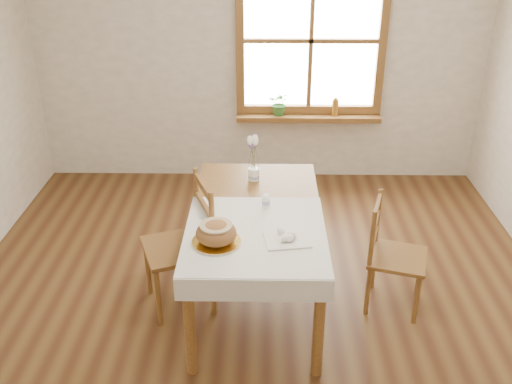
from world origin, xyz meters
TOP-DOWN VIEW (x-y plane):
  - ground at (0.00, 0.00)m, footprint 5.00×5.00m
  - room_walls at (0.00, 0.00)m, footprint 4.60×5.10m
  - window at (0.50, 2.47)m, footprint 1.46×0.08m
  - window_sill at (0.50, 2.40)m, footprint 1.46×0.20m
  - dining_table at (0.00, 0.30)m, footprint 0.90×1.60m
  - table_linen at (0.00, -0.00)m, footprint 0.91×0.99m
  - chair_left at (-0.55, 0.26)m, footprint 0.61×0.60m
  - chair_right at (1.00, 0.26)m, footprint 0.51×0.49m
  - bread_plate at (-0.24, -0.13)m, footprint 0.32×0.32m
  - bread_loaf at (-0.24, -0.13)m, footprint 0.25×0.25m
  - egg_napkin at (0.20, -0.09)m, footprint 0.31×0.27m
  - eggs at (0.20, -0.09)m, footprint 0.24×0.22m
  - salt_shaker at (0.07, 0.39)m, footprint 0.05×0.05m
  - pepper_shaker at (0.07, 0.33)m, footprint 0.07×0.07m
  - flower_vase at (-0.02, 0.78)m, footprint 0.10×0.10m
  - lavender_bouquet at (-0.02, 0.78)m, footprint 0.15×0.15m
  - potted_plant at (0.21, 2.40)m, footprint 0.28×0.29m
  - amber_bottle at (0.77, 2.40)m, footprint 0.08×0.08m

SIDE VIEW (x-z plane):
  - ground at x=0.00m, z-range 0.00..0.00m
  - chair_right at x=1.00m, z-range 0.00..0.84m
  - chair_left at x=-0.55m, z-range 0.00..0.98m
  - dining_table at x=0.00m, z-range 0.29..1.04m
  - window_sill at x=0.50m, z-range 0.66..0.71m
  - table_linen at x=0.00m, z-range 0.75..0.76m
  - egg_napkin at x=0.20m, z-range 0.76..0.77m
  - bread_plate at x=-0.24m, z-range 0.76..0.78m
  - eggs at x=0.20m, z-range 0.77..0.82m
  - flower_vase at x=-0.02m, z-range 0.75..0.85m
  - salt_shaker at x=0.07m, z-range 0.76..0.84m
  - amber_bottle at x=0.77m, z-range 0.71..0.90m
  - potted_plant at x=0.21m, z-range 0.71..0.90m
  - pepper_shaker at x=0.07m, z-range 0.76..0.86m
  - bread_loaf at x=-0.24m, z-range 0.78..0.92m
  - lavender_bouquet at x=-0.02m, z-range 0.85..1.13m
  - window at x=0.50m, z-range 0.72..2.18m
  - room_walls at x=0.00m, z-range 0.38..3.03m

